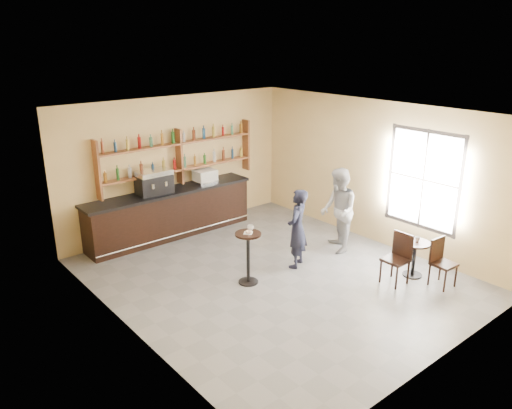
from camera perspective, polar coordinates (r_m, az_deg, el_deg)
floor at (r=9.91m, az=2.09°, el=-8.26°), size 7.00×7.00×0.00m
ceiling at (r=8.92m, az=2.34°, el=10.37°), size 7.00×7.00×0.00m
wall_back at (r=12.02m, az=-9.03°, el=4.59°), size 7.00×0.00×7.00m
wall_front at (r=7.26m, az=21.07°, el=-6.16°), size 7.00×0.00×7.00m
wall_left at (r=7.74m, az=-14.63°, el=-3.92°), size 0.00×7.00×7.00m
wall_right at (r=11.44m, az=13.50°, el=3.57°), size 0.00×7.00×7.00m
window_pane at (r=10.76m, az=18.59°, el=2.70°), size 0.00×2.00×2.00m
window_frame at (r=10.76m, az=18.57°, el=2.69°), size 0.04×1.70×2.10m
shelf_unit at (r=11.86m, az=-8.75°, el=5.46°), size 4.00×0.26×1.40m
liquor_bottles at (r=11.82m, az=-8.80°, el=6.26°), size 3.68×0.10×1.00m
bar_counter at (r=11.81m, az=-9.75°, el=-0.99°), size 4.13×0.81×1.12m
espresso_machine at (r=11.39m, az=-11.58°, el=2.54°), size 0.79×0.54×0.54m
pastry_case at (r=12.10m, az=-5.85°, el=3.22°), size 0.55×0.45×0.31m
pedestal_table at (r=9.47m, az=-0.90°, el=-6.15°), size 0.56×0.56×1.02m
napkin at (r=9.27m, az=-0.91°, el=-3.29°), size 0.22×0.22×0.00m
donut at (r=9.26m, az=-0.83°, el=-3.15°), size 0.16×0.16×0.05m
cup_pedestal at (r=9.40m, az=-0.63°, el=-2.65°), size 0.12×0.12×0.09m
man_main at (r=10.06m, az=4.72°, el=-2.76°), size 0.71×0.63×1.64m
cafe_table at (r=10.28m, az=17.60°, el=-5.95°), size 0.74×0.74×0.71m
cup_cafe at (r=10.16m, az=17.98°, el=-3.79°), size 0.13×0.13×0.10m
chair_west at (r=9.82m, az=15.66°, el=-6.06°), size 0.43×0.43×0.99m
chair_south at (r=10.01m, az=20.68°, el=-6.34°), size 0.43×0.43×0.92m
patron_second at (r=10.87m, az=9.38°, el=-0.69°), size 1.09×1.14×1.85m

